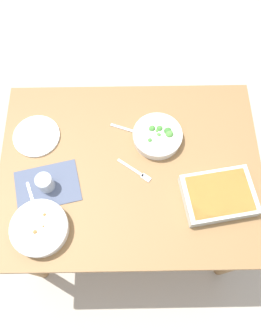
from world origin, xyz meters
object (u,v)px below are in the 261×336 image
object	(u,v)px
side_plate	(37,136)
fork_on_table	(136,172)
baking_dish	(219,195)
spoon_by_broccoli	(133,131)
stew_bowl	(40,228)
broccoli_bowl	(158,136)
spoon_by_stew	(34,205)
drink_cup	(45,183)

from	to	relation	value
side_plate	fork_on_table	xyz separation A→B (m)	(0.47, -0.19, -0.00)
baking_dish	spoon_by_broccoli	size ratio (longest dim) A/B	1.93
spoon_by_broccoli	fork_on_table	xyz separation A→B (m)	(0.01, -0.21, -0.00)
stew_bowl	broccoli_bowl	bearing A→B (deg)	39.84
broccoli_bowl	fork_on_table	size ratio (longest dim) A/B	1.50
stew_bowl	side_plate	distance (m)	0.45
stew_bowl	fork_on_table	size ratio (longest dim) A/B	1.57
broccoli_bowl	stew_bowl	bearing A→B (deg)	-140.16
broccoli_bowl	side_plate	distance (m)	0.57
side_plate	spoon_by_stew	bearing A→B (deg)	-86.48
broccoli_bowl	side_plate	world-z (taller)	broccoli_bowl
spoon_by_stew	fork_on_table	world-z (taller)	spoon_by_stew
baking_dish	fork_on_table	world-z (taller)	baking_dish
spoon_by_broccoli	fork_on_table	world-z (taller)	spoon_by_broccoli
broccoli_bowl	fork_on_table	distance (m)	0.20
broccoli_bowl	baking_dish	bearing A→B (deg)	-49.93
drink_cup	spoon_by_stew	xyz separation A→B (m)	(-0.05, -0.09, -0.03)
spoon_by_broccoli	spoon_by_stew	bearing A→B (deg)	-140.64
baking_dish	fork_on_table	distance (m)	0.37
stew_bowl	side_plate	xyz separation A→B (m)	(-0.06, 0.44, -0.03)
side_plate	fork_on_table	bearing A→B (deg)	-21.73
fork_on_table	spoon_by_broccoli	bearing A→B (deg)	93.14
drink_cup	side_plate	distance (m)	0.26
fork_on_table	spoon_by_stew	bearing A→B (deg)	-161.38
stew_bowl	spoon_by_stew	world-z (taller)	stew_bowl
drink_cup	side_plate	bearing A→B (deg)	105.92
stew_bowl	drink_cup	distance (m)	0.20
stew_bowl	spoon_by_broccoli	world-z (taller)	stew_bowl
broccoli_bowl	spoon_by_broccoli	world-z (taller)	broccoli_bowl
stew_bowl	spoon_by_stew	distance (m)	0.12
side_plate	spoon_by_broccoli	distance (m)	0.46
baking_dish	spoon_by_stew	xyz separation A→B (m)	(-0.80, -0.02, -0.03)
side_plate	fork_on_table	distance (m)	0.50
stew_bowl	fork_on_table	distance (m)	0.48
drink_cup	fork_on_table	size ratio (longest dim) A/B	0.55
spoon_by_stew	side_plate	bearing A→B (deg)	93.52
spoon_by_stew	spoon_by_broccoli	xyz separation A→B (m)	(0.44, 0.36, 0.00)
stew_bowl	side_plate	world-z (taller)	stew_bowl
drink_cup	spoon_by_broccoli	xyz separation A→B (m)	(0.39, 0.27, -0.03)
broccoli_bowl	side_plate	xyz separation A→B (m)	(-0.57, 0.02, -0.02)
baking_dish	stew_bowl	bearing A→B (deg)	-170.26
baking_dish	drink_cup	distance (m)	0.75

